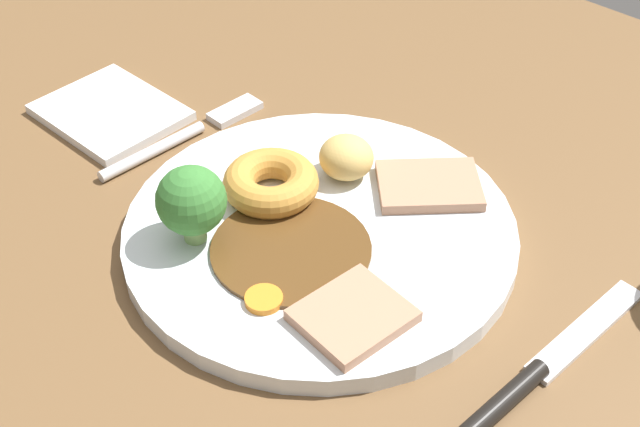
# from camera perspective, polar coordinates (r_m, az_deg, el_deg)

# --- Properties ---
(dining_table) EXTENTS (1.20, 0.84, 0.04)m
(dining_table) POSITION_cam_1_polar(r_m,az_deg,el_deg) (0.64, 0.48, -1.38)
(dining_table) COLOR brown
(dining_table) RESTS_ON ground
(dinner_plate) EXTENTS (0.27, 0.27, 0.01)m
(dinner_plate) POSITION_cam_1_polar(r_m,az_deg,el_deg) (0.60, 0.00, -1.23)
(dinner_plate) COLOR white
(dinner_plate) RESTS_ON dining_table
(gravy_pool) EXTENTS (0.11, 0.11, 0.00)m
(gravy_pool) POSITION_cam_1_polar(r_m,az_deg,el_deg) (0.58, -1.90, -2.32)
(gravy_pool) COLOR #563819
(gravy_pool) RESTS_ON dinner_plate
(meat_slice_main) EXTENTS (0.09, 0.09, 0.01)m
(meat_slice_main) POSITION_cam_1_polar(r_m,az_deg,el_deg) (0.63, 7.10, 1.83)
(meat_slice_main) COLOR tan
(meat_slice_main) RESTS_ON dinner_plate
(meat_slice_under) EXTENTS (0.06, 0.07, 0.01)m
(meat_slice_under) POSITION_cam_1_polar(r_m,az_deg,el_deg) (0.53, 2.15, -6.66)
(meat_slice_under) COLOR tan
(meat_slice_under) RESTS_ON dinner_plate
(yorkshire_pudding) EXTENTS (0.07, 0.07, 0.02)m
(yorkshire_pudding) POSITION_cam_1_polar(r_m,az_deg,el_deg) (0.62, -3.21, 2.02)
(yorkshire_pudding) COLOR #C68938
(yorkshire_pudding) RESTS_ON dinner_plate
(roast_potato_left) EXTENTS (0.05, 0.05, 0.03)m
(roast_potato_left) POSITION_cam_1_polar(r_m,az_deg,el_deg) (0.63, 1.72, 3.68)
(roast_potato_left) COLOR #D8B260
(roast_potato_left) RESTS_ON dinner_plate
(carrot_coin_front) EXTENTS (0.02, 0.02, 0.00)m
(carrot_coin_front) POSITION_cam_1_polar(r_m,az_deg,el_deg) (0.54, -3.68, -5.59)
(carrot_coin_front) COLOR orange
(carrot_coin_front) RESTS_ON dinner_plate
(broccoli_floret) EXTENTS (0.05, 0.05, 0.06)m
(broccoli_floret) POSITION_cam_1_polar(r_m,az_deg,el_deg) (0.57, -8.37, 0.78)
(broccoli_floret) COLOR #8CB766
(broccoli_floret) RESTS_ON dinner_plate
(fork) EXTENTS (0.02, 0.15, 0.01)m
(fork) POSITION_cam_1_polar(r_m,az_deg,el_deg) (0.71, -8.59, 5.15)
(fork) COLOR silver
(fork) RESTS_ON dining_table
(knife) EXTENTS (0.03, 0.19, 0.01)m
(knife) POSITION_cam_1_polar(r_m,az_deg,el_deg) (0.53, 13.56, -10.36)
(knife) COLOR black
(knife) RESTS_ON dining_table
(folded_napkin) EXTENTS (0.11, 0.09, 0.01)m
(folded_napkin) POSITION_cam_1_polar(r_m,az_deg,el_deg) (0.74, -13.47, 6.41)
(folded_napkin) COLOR white
(folded_napkin) RESTS_ON dining_table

